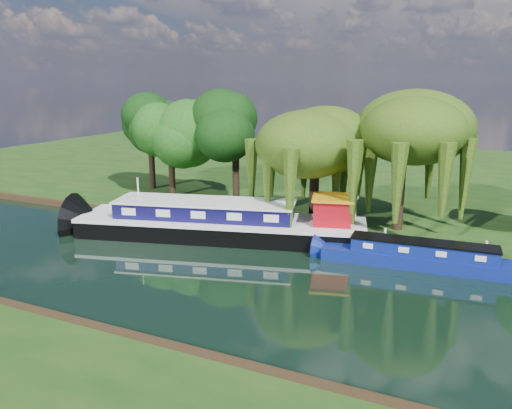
% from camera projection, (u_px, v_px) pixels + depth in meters
% --- Properties ---
extents(ground, '(120.00, 120.00, 0.00)m').
position_uv_depth(ground, '(296.00, 289.00, 26.48)').
color(ground, black).
extents(far_bank, '(120.00, 52.00, 0.45)m').
position_uv_depth(far_bank, '(401.00, 176.00, 56.34)').
color(far_bank, '#16380F').
rests_on(far_bank, ground).
extents(dutch_barge, '(20.62, 9.52, 4.25)m').
position_uv_depth(dutch_barge, '(223.00, 223.00, 35.03)').
color(dutch_barge, black).
rests_on(dutch_barge, ground).
extents(narrowboat, '(11.90, 2.81, 1.72)m').
position_uv_depth(narrowboat, '(422.00, 257.00, 29.55)').
color(narrowboat, navy).
rests_on(narrowboat, ground).
extents(red_dinghy, '(3.11, 2.59, 0.55)m').
position_uv_depth(red_dinghy, '(222.00, 241.00, 34.49)').
color(red_dinghy, maroon).
rests_on(red_dinghy, ground).
extents(willow_left, '(6.71, 6.71, 8.04)m').
position_uv_depth(willow_left, '(315.00, 144.00, 35.89)').
color(willow_left, black).
rests_on(willow_left, far_bank).
extents(willow_right, '(7.28, 7.28, 8.86)m').
position_uv_depth(willow_right, '(403.00, 138.00, 34.11)').
color(willow_right, black).
rests_on(willow_right, far_bank).
extents(tree_far_left, '(5.20, 5.20, 8.38)m').
position_uv_depth(tree_far_left, '(170.00, 133.00, 44.27)').
color(tree_far_left, black).
rests_on(tree_far_left, far_bank).
extents(tree_far_back, '(4.92, 4.92, 8.28)m').
position_uv_depth(tree_far_back, '(150.00, 129.00, 47.63)').
color(tree_far_back, black).
rests_on(tree_far_back, far_bank).
extents(tree_far_mid, '(5.35, 5.35, 8.75)m').
position_uv_depth(tree_far_mid, '(235.00, 131.00, 42.92)').
color(tree_far_mid, black).
rests_on(tree_far_mid, far_bank).
extents(lamppost, '(0.36, 0.36, 2.56)m').
position_uv_depth(lamppost, '(356.00, 203.00, 34.92)').
color(lamppost, silver).
rests_on(lamppost, far_bank).
extents(mooring_posts, '(19.16, 0.16, 1.00)m').
position_uv_depth(mooring_posts, '(333.00, 229.00, 33.84)').
color(mooring_posts, silver).
rests_on(mooring_posts, far_bank).
extents(reeds_near, '(33.70, 1.50, 1.10)m').
position_uv_depth(reeds_near, '(409.00, 392.00, 16.88)').
color(reeds_near, '#214D14').
rests_on(reeds_near, ground).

